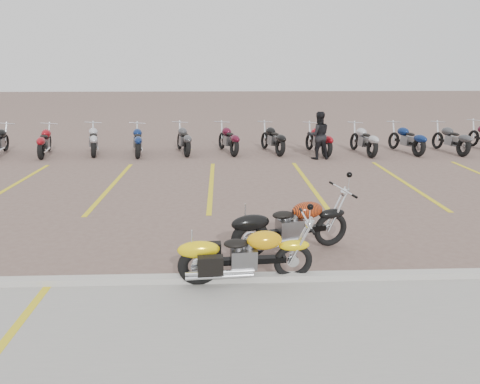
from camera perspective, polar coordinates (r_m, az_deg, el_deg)
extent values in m
plane|color=#725B52|center=(9.06, -4.01, -5.36)|extent=(100.00, 100.00, 0.00)
cube|color=#ADAAA3|center=(7.20, -4.47, -10.53)|extent=(60.00, 0.18, 0.12)
torus|color=black|center=(7.23, 6.41, -8.43)|extent=(0.60, 0.15, 0.60)
torus|color=black|center=(7.06, -5.04, -9.00)|extent=(0.64, 0.20, 0.63)
cube|color=black|center=(7.09, 0.76, -8.35)|extent=(1.20, 0.20, 0.09)
cube|color=slate|center=(7.06, 0.39, -7.96)|extent=(0.40, 0.30, 0.31)
ellipsoid|color=#DD9C0B|center=(7.00, 2.87, -5.77)|extent=(0.55, 0.33, 0.27)
ellipsoid|color=black|center=(6.95, -0.58, -6.20)|extent=(0.37, 0.26, 0.11)
torus|color=black|center=(8.57, 10.91, -4.59)|extent=(0.65, 0.29, 0.64)
torus|color=black|center=(7.95, 1.20, -5.90)|extent=(0.70, 0.36, 0.68)
cube|color=black|center=(8.21, 6.25, -4.85)|extent=(1.27, 0.48, 0.10)
cube|color=slate|center=(8.17, 5.95, -4.50)|extent=(0.48, 0.40, 0.34)
ellipsoid|color=black|center=(8.21, 8.08, -2.28)|extent=(0.64, 0.47, 0.30)
ellipsoid|color=black|center=(8.03, 5.16, -2.88)|extent=(0.44, 0.36, 0.12)
imported|color=black|center=(16.47, 9.54, 6.82)|extent=(0.84, 0.67, 1.64)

